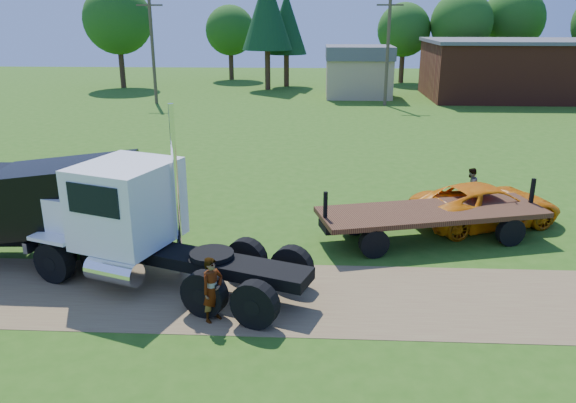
{
  "coord_description": "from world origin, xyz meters",
  "views": [
    {
      "loc": [
        0.13,
        -14.0,
        7.51
      ],
      "look_at": [
        -0.77,
        3.6,
        1.6
      ],
      "focal_mm": 35.0,
      "sensor_mm": 36.0,
      "label": 1
    }
  ],
  "objects_px": {
    "orange_pickup": "(486,205)",
    "spectator_a": "(213,290)",
    "flatbed_trailer": "(431,217)",
    "white_semi_tractor": "(131,221)",
    "black_dump_truck": "(26,205)"
  },
  "relations": [
    {
      "from": "orange_pickup",
      "to": "spectator_a",
      "type": "distance_m",
      "value": 11.63
    },
    {
      "from": "orange_pickup",
      "to": "black_dump_truck",
      "type": "bearing_deg",
      "value": 84.31
    },
    {
      "from": "orange_pickup",
      "to": "flatbed_trailer",
      "type": "height_order",
      "value": "flatbed_trailer"
    },
    {
      "from": "black_dump_truck",
      "to": "flatbed_trailer",
      "type": "height_order",
      "value": "black_dump_truck"
    },
    {
      "from": "black_dump_truck",
      "to": "spectator_a",
      "type": "relative_size",
      "value": 4.51
    },
    {
      "from": "spectator_a",
      "to": "flatbed_trailer",
      "type": "bearing_deg",
      "value": -8.01
    },
    {
      "from": "white_semi_tractor",
      "to": "spectator_a",
      "type": "bearing_deg",
      "value": -20.87
    },
    {
      "from": "black_dump_truck",
      "to": "flatbed_trailer",
      "type": "xyz_separation_m",
      "value": [
        13.03,
        2.32,
        -1.0
      ]
    },
    {
      "from": "white_semi_tractor",
      "to": "spectator_a",
      "type": "distance_m",
      "value": 3.8
    },
    {
      "from": "flatbed_trailer",
      "to": "white_semi_tractor",
      "type": "bearing_deg",
      "value": -174.86
    },
    {
      "from": "flatbed_trailer",
      "to": "orange_pickup",
      "type": "bearing_deg",
      "value": 20.45
    },
    {
      "from": "white_semi_tractor",
      "to": "black_dump_truck",
      "type": "xyz_separation_m",
      "value": [
        -3.66,
        1.06,
        0.09
      ]
    },
    {
      "from": "white_semi_tractor",
      "to": "flatbed_trailer",
      "type": "relative_size",
      "value": 1.07
    },
    {
      "from": "orange_pickup",
      "to": "flatbed_trailer",
      "type": "xyz_separation_m",
      "value": [
        -2.35,
        -1.65,
        0.09
      ]
    },
    {
      "from": "black_dump_truck",
      "to": "spectator_a",
      "type": "bearing_deg",
      "value": -31.44
    }
  ]
}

